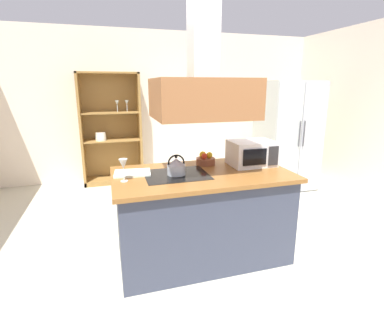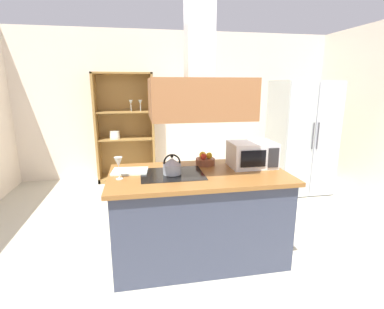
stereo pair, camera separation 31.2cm
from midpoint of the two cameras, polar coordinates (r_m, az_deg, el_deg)
name	(u,v)px [view 1 (the left image)]	position (r m, az deg, el deg)	size (l,w,h in m)	color
ground_plane	(223,254)	(3.21, 3.34, -19.11)	(7.80, 7.80, 0.00)	#BDB8A3
wall_back	(165,106)	(5.63, -6.96, 9.59)	(6.00, 0.12, 2.70)	#EFDFC8
kitchen_island	(202,214)	(2.98, -1.12, -11.86)	(1.73, 0.94, 0.90)	#363C4E
range_hood	(203,85)	(2.69, -1.24, 13.56)	(0.90, 0.70, 1.27)	#965E36
refrigerator	(287,135)	(5.09, 16.62, 3.62)	(0.90, 0.77, 1.80)	#B7BEB5
dish_cabinet	(111,135)	(5.39, -17.28, 3.73)	(1.03, 0.40, 1.95)	olive
kettle	(176,166)	(2.74, -6.40, -2.39)	(0.18, 0.18, 0.20)	#AFBAC8
cutting_board	(132,173)	(2.86, -14.81, -3.61)	(0.34, 0.24, 0.02)	white
microwave	(252,153)	(3.09, 8.91, 0.26)	(0.46, 0.35, 0.26)	silver
wine_glass_on_counter	(123,165)	(2.63, -16.80, -2.04)	(0.08, 0.08, 0.21)	silver
fruit_bowl	(206,160)	(3.09, -0.18, -1.07)	(0.20, 0.20, 0.14)	brown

